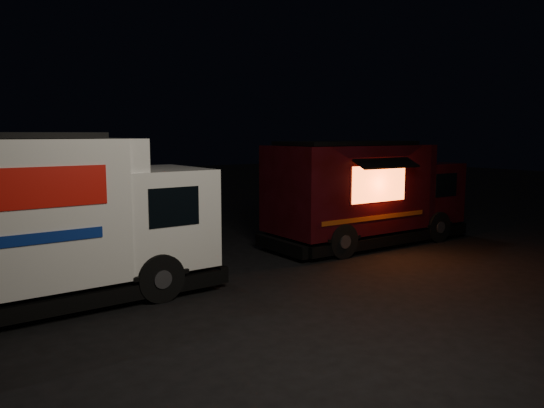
{
  "coord_description": "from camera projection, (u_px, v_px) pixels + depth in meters",
  "views": [
    {
      "loc": [
        -7.1,
        -8.45,
        3.28
      ],
      "look_at": [
        0.59,
        2.0,
        1.56
      ],
      "focal_mm": 35.0,
      "sensor_mm": 36.0,
      "label": 1
    }
  ],
  "objects": [
    {
      "name": "white_truck",
      "position": [
        30.0,
        221.0,
        9.92
      ],
      "size": [
        7.31,
        2.51,
        3.31
      ],
      "primitive_type": null,
      "rotation": [
        0.0,
        0.0,
        -0.0
      ],
      "color": "white",
      "rests_on": "ground"
    },
    {
      "name": "red_truck",
      "position": [
        368.0,
        192.0,
        15.89
      ],
      "size": [
        6.69,
        2.67,
        3.07
      ],
      "primitive_type": null,
      "rotation": [
        0.0,
        0.0,
        -0.04
      ],
      "color": "#330910",
      "rests_on": "ground"
    },
    {
      "name": "ground",
      "position": [
        305.0,
        288.0,
        11.35
      ],
      "size": [
        80.0,
        80.0,
        0.0
      ],
      "primitive_type": "plane",
      "color": "black",
      "rests_on": "ground"
    }
  ]
}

